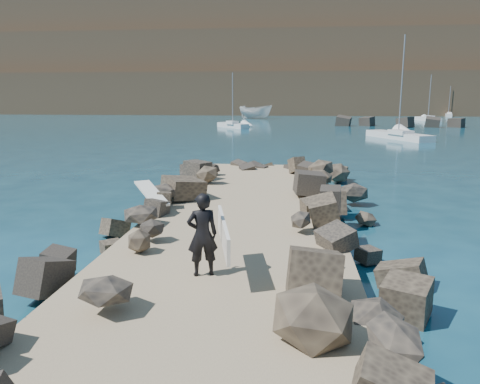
{
  "coord_description": "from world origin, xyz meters",
  "views": [
    {
      "loc": [
        1.5,
        -14.72,
        4.35
      ],
      "look_at": [
        0.0,
        -1.0,
        1.5
      ],
      "focal_mm": 35.0,
      "sensor_mm": 36.0,
      "label": 1
    }
  ],
  "objects_px": {
    "surfer_with_board": "(205,234)",
    "sailboat_a": "(233,125)",
    "surfboard_resting": "(151,196)",
    "boat_imported": "(256,112)"
  },
  "relations": [
    {
      "from": "surfer_with_board",
      "to": "sailboat_a",
      "type": "height_order",
      "value": "sailboat_a"
    },
    {
      "from": "surfboard_resting",
      "to": "surfer_with_board",
      "type": "distance_m",
      "value": 6.34
    },
    {
      "from": "surfer_with_board",
      "to": "sailboat_a",
      "type": "xyz_separation_m",
      "value": [
        -6.32,
        55.18,
        -1.15
      ]
    },
    {
      "from": "boat_imported",
      "to": "surfer_with_board",
      "type": "height_order",
      "value": "boat_imported"
    },
    {
      "from": "surfboard_resting",
      "to": "surfer_with_board",
      "type": "height_order",
      "value": "surfer_with_board"
    },
    {
      "from": "surfboard_resting",
      "to": "surfer_with_board",
      "type": "relative_size",
      "value": 0.99
    },
    {
      "from": "surfer_with_board",
      "to": "sailboat_a",
      "type": "relative_size",
      "value": 0.29
    },
    {
      "from": "boat_imported",
      "to": "surfer_with_board",
      "type": "relative_size",
      "value": 3.11
    },
    {
      "from": "boat_imported",
      "to": "sailboat_a",
      "type": "xyz_separation_m",
      "value": [
        -1.14,
        -26.65,
        -0.95
      ]
    },
    {
      "from": "surfboard_resting",
      "to": "boat_imported",
      "type": "distance_m",
      "value": 76.24
    }
  ]
}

